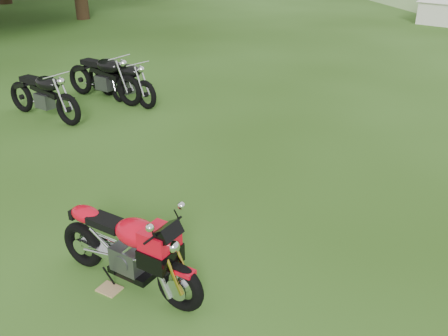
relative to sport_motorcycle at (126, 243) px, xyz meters
The scene contains 7 objects.
ground 1.61m from the sport_motorcycle, 81.74° to the left, with size 120.00×120.00×0.00m, color #25430E.
sport_motorcycle is the anchor object (origin of this frame).
plywood_board 0.59m from the sport_motorcycle, 127.33° to the right, with size 0.24×0.19×0.02m, color tan.
vintage_moto_a 7.15m from the sport_motorcycle, 135.97° to the left, with size 1.72×0.40×0.91m, color black, non-canonical shape.
vintage_moto_b 6.79m from the sport_motorcycle, 136.33° to the left, with size 2.18×0.50×1.15m, color black, non-canonical shape.
vintage_moto_c 5.96m from the sport_motorcycle, 148.29° to the left, with size 2.05×0.48×1.08m, color black, non-canonical shape.
vintage_moto_d 6.54m from the sport_motorcycle, 132.31° to the left, with size 1.98×0.46×1.04m, color black, non-canonical shape.
Camera 1 is at (2.99, -4.68, 3.56)m, focal length 40.00 mm.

